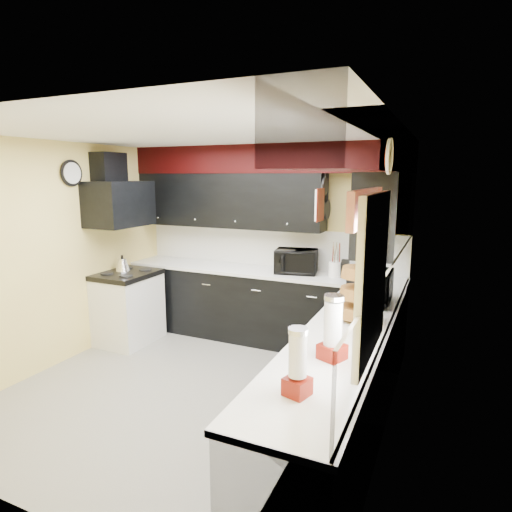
{
  "coord_description": "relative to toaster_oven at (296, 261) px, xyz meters",
  "views": [
    {
      "loc": [
        2.16,
        -3.38,
        2.12
      ],
      "look_at": [
        0.26,
        0.82,
        1.25
      ],
      "focal_mm": 30.0,
      "sensor_mm": 36.0,
      "label": 1
    }
  ],
  "objects": [
    {
      "name": "clock",
      "position": [
        -2.26,
        -1.27,
        1.07
      ],
      "size": [
        0.03,
        0.3,
        0.3
      ],
      "primitive_type": null,
      "color": "black",
      "rests_on": "wall_left"
    },
    {
      "name": "toaster_oven",
      "position": [
        0.0,
        0.0,
        0.0
      ],
      "size": [
        0.57,
        0.5,
        0.29
      ],
      "primitive_type": "imported",
      "rotation": [
        0.0,
        0.0,
        0.18
      ],
      "color": "black",
      "rests_on": "counter_back"
    },
    {
      "name": "soffit_right",
      "position": [
        1.13,
        -1.7,
        1.24
      ],
      "size": [
        0.36,
        3.24,
        0.35
      ],
      "primitive_type": "cube",
      "color": "black",
      "rests_on": "wall_right"
    },
    {
      "name": "hood_duct",
      "position": [
        -2.17,
        -0.77,
        1.12
      ],
      "size": [
        0.24,
        0.4,
        0.4
      ],
      "primitive_type": "cube",
      "color": "black",
      "rests_on": "wall_left"
    },
    {
      "name": "knife_block",
      "position": [
        0.61,
        0.01,
        -0.04
      ],
      "size": [
        0.11,
        0.14,
        0.2
      ],
      "primitive_type": "cube",
      "rotation": [
        0.0,
        0.0,
        0.11
      ],
      "color": "black",
      "rests_on": "counter_back"
    },
    {
      "name": "microwave",
      "position": [
        1.05,
        -0.88,
        0.0
      ],
      "size": [
        0.37,
        0.54,
        0.3
      ],
      "primitive_type": "imported",
      "rotation": [
        0.0,
        0.0,
        1.59
      ],
      "color": "black",
      "rests_on": "counter_right"
    },
    {
      "name": "cab_back",
      "position": [
        -0.49,
        -0.02,
        -0.63
      ],
      "size": [
        3.6,
        0.6,
        0.9
      ],
      "primitive_type": "cube",
      "color": "black",
      "rests_on": "ground"
    },
    {
      "name": "pan_mid",
      "position": [
        0.33,
        -0.1,
        0.67
      ],
      "size": [
        0.03,
        0.28,
        0.46
      ],
      "primitive_type": null,
      "color": "black",
      "rests_on": "upper_back"
    },
    {
      "name": "pan_top",
      "position": [
        0.33,
        0.03,
        0.92
      ],
      "size": [
        0.03,
        0.22,
        0.4
      ],
      "primitive_type": null,
      "color": "black",
      "rests_on": "upper_back"
    },
    {
      "name": "wall_left",
      "position": [
        -2.29,
        -1.52,
        0.17
      ],
      "size": [
        0.06,
        3.6,
        2.5
      ],
      "primitive_type": "cube",
      "color": "#E0C666",
      "rests_on": "ground"
    },
    {
      "name": "hood",
      "position": [
        -2.04,
        -0.77,
        0.7
      ],
      "size": [
        0.5,
        0.78,
        0.55
      ],
      "primitive_type": "cube",
      "color": "black",
      "rests_on": "wall_left"
    },
    {
      "name": "dispenser_b",
      "position": [
        0.98,
        -2.83,
        0.03
      ],
      "size": [
        0.16,
        0.16,
        0.35
      ],
      "primitive_type": null,
      "rotation": [
        0.0,
        0.0,
        -0.29
      ],
      "color": "#58190C",
      "rests_on": "counter_right"
    },
    {
      "name": "wall_right",
      "position": [
        1.31,
        -1.52,
        0.17
      ],
      "size": [
        0.06,
        3.6,
        2.5
      ],
      "primitive_type": "cube",
      "color": "#E0C666",
      "rests_on": "ground"
    },
    {
      "name": "splash_back",
      "position": [
        -0.49,
        0.27,
        0.11
      ],
      "size": [
        3.6,
        0.02,
        0.5
      ],
      "primitive_type": "cube",
      "color": "white",
      "rests_on": "counter_back"
    },
    {
      "name": "deco_plate",
      "position": [
        1.28,
        -1.87,
        1.17
      ],
      "size": [
        0.03,
        0.24,
        0.24
      ],
      "primitive_type": null,
      "color": "white",
      "rests_on": "wall_right"
    },
    {
      "name": "wall_back",
      "position": [
        -0.49,
        0.28,
        0.17
      ],
      "size": [
        3.6,
        0.06,
        2.5
      ],
      "primitive_type": "cube",
      "color": "#E0C666",
      "rests_on": "ground"
    },
    {
      "name": "valance",
      "position": [
        1.24,
        -2.42,
        0.87
      ],
      "size": [
        0.04,
        0.88,
        0.2
      ],
      "primitive_type": "cube",
      "color": "red",
      "rests_on": "wall_right"
    },
    {
      "name": "utensil_crock",
      "position": [
        0.5,
        0.01,
        -0.06
      ],
      "size": [
        0.17,
        0.17,
        0.18
      ],
      "primitive_type": "cylinder",
      "rotation": [
        0.0,
        0.0,
        -0.03
      ],
      "color": "white",
      "rests_on": "counter_back"
    },
    {
      "name": "counter_right",
      "position": [
        1.01,
        -1.82,
        -0.16
      ],
      "size": [
        0.64,
        3.02,
        0.04
      ],
      "primitive_type": "cube",
      "color": "white",
      "rests_on": "cab_right"
    },
    {
      "name": "ground",
      "position": [
        -0.49,
        -1.52,
        -1.08
      ],
      "size": [
        3.6,
        3.6,
        0.0
      ],
      "primitive_type": "plane",
      "color": "gray",
      "rests_on": "ground"
    },
    {
      "name": "splash_right",
      "position": [
        1.3,
        -1.52,
        0.11
      ],
      "size": [
        0.02,
        3.6,
        0.5
      ],
      "primitive_type": "cube",
      "color": "white",
      "rests_on": "counter_right"
    },
    {
      "name": "pan_low",
      "position": [
        0.33,
        0.16,
        0.64
      ],
      "size": [
        0.03,
        0.24,
        0.42
      ],
      "primitive_type": null,
      "color": "black",
      "rests_on": "upper_back"
    },
    {
      "name": "upper_back",
      "position": [
        -0.99,
        0.11,
        0.72
      ],
      "size": [
        2.6,
        0.35,
        0.7
      ],
      "primitive_type": "cube",
      "color": "black",
      "rests_on": "wall_back"
    },
    {
      "name": "kettle",
      "position": [
        -2.1,
        -0.72,
        -0.09
      ],
      "size": [
        0.19,
        0.19,
        0.16
      ],
      "primitive_type": null,
      "rotation": [
        0.0,
        0.0,
        0.11
      ],
      "color": "silver",
      "rests_on": "cooktop"
    },
    {
      "name": "cab_right",
      "position": [
        1.01,
        -1.82,
        -0.63
      ],
      "size": [
        0.6,
        3.0,
        0.9
      ],
      "primitive_type": "cube",
      "color": "black",
      "rests_on": "ground"
    },
    {
      "name": "stove",
      "position": [
        -1.99,
        -0.77,
        -0.65
      ],
      "size": [
        0.6,
        0.75,
        0.86
      ],
      "primitive_type": "cube",
      "color": "white",
      "rests_on": "ground"
    },
    {
      "name": "counter_back",
      "position": [
        -0.49,
        -0.02,
        -0.16
      ],
      "size": [
        3.62,
        0.64,
        0.04
      ],
      "primitive_type": "cube",
      "color": "white",
      "rests_on": "cab_back"
    },
    {
      "name": "ceiling",
      "position": [
        -0.49,
        -1.52,
        1.42
      ],
      "size": [
        3.6,
        3.6,
        0.06
      ],
      "primitive_type": "cube",
      "color": "white",
      "rests_on": "wall_back"
    },
    {
      "name": "window",
      "position": [
        1.29,
        -2.42,
        0.47
      ],
      "size": [
        0.03,
        0.86,
        0.96
      ],
      "primitive_type": null,
      "color": "white",
      "rests_on": "wall_right"
    },
    {
      "name": "cut_board",
      "position": [
        0.34,
        -0.22,
        0.72
      ],
      "size": [
        0.03,
        0.26,
        0.35
      ],
      "primitive_type": "cube",
      "color": "white",
      "rests_on": "upper_back"
    },
    {
      "name": "soffit_back",
      "position": [
        -0.49,
        0.1,
        1.24
      ],
      "size": [
        3.6,
        0.36,
        0.35
      ],
      "primitive_type": "cube",
      "color": "black",
      "rests_on": "wall_back"
    },
    {
      "name": "baskets",
      "position": [
        1.03,
        -1.47,
        0.1
      ],
      "size": [
        0.27,
        0.27,
        0.5
      ],
      "primitive_type": null,
      "color": "brown",
      "rests_on": "upper_right"
    },
    {
      "name": "dispenser_a",
      "position": [
        1.04,
        -2.3,
        0.06
      ],
      "size": [
        0.2,
        0.2,
        0.41
      ],
      "primitive_type": null,
      "rotation": [
        0.0,
        0.0,
        -0.41
      ],
      "color": "#5F1405",
      "rests_on": "counter_right"
    },
    {
      "name": "upper_right",
      "position": [
        1.13,
        -0.62,
        0.72
      ],
      "size": [
        0.35,
        1.8,
        0.7
      ],
      "primitive_type": "cube",
      "color": "black",
      "rests_on": "wall_right"
    },
    {
      "name": "cooktop",
      "position": [
        -1.99,
        -0.77,
        -0.19
      ],
      "size": [
        0.62,
        0.77,
        0.06
      ],
      "primitive_type": "cube",
      "color": "black",
      "rests_on": "stove"
    }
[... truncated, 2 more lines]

